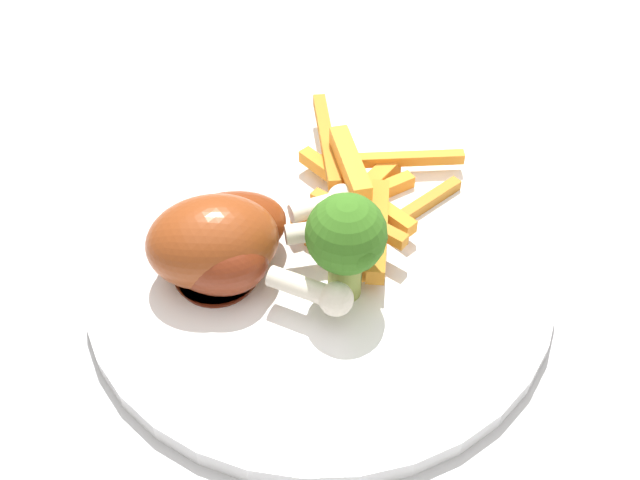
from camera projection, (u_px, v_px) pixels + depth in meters
name	position (u px, v px, depth m)	size (l,w,h in m)	color
dining_table	(384.00, 443.00, 0.53)	(1.00, 0.82, 0.75)	#B7B7BC
dinner_plate	(320.00, 270.00, 0.47)	(0.28, 0.28, 0.01)	white
broccoli_floret_front	(347.00, 237.00, 0.42)	(0.05, 0.04, 0.07)	#91A34B
carrot_fries_pile	(361.00, 193.00, 0.49)	(0.17, 0.12, 0.04)	orange
chicken_drumstick_near	(229.00, 230.00, 0.46)	(0.07, 0.13, 0.04)	#551B0A
chicken_drumstick_far	(222.00, 256.00, 0.44)	(0.09, 0.11, 0.04)	#53190C
chicken_drumstick_extra	(220.00, 241.00, 0.44)	(0.06, 0.13, 0.05)	#60230E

